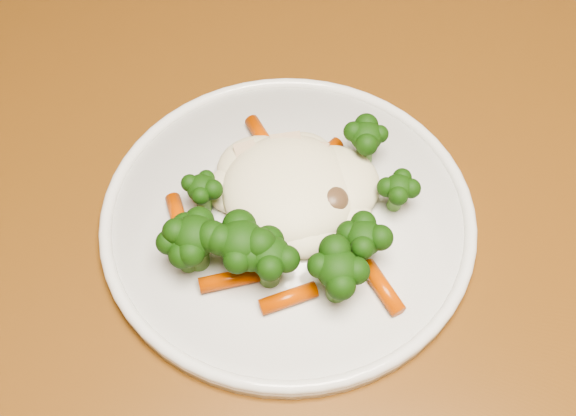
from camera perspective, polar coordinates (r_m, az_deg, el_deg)
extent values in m
cube|color=brown|center=(0.62, -4.85, 1.06)|extent=(1.47, 1.19, 0.04)
cube|color=brown|center=(1.35, -18.83, 11.16)|extent=(0.08, 0.08, 0.71)
cylinder|color=white|center=(0.57, 0.00, -0.80)|extent=(0.29, 0.29, 0.01)
ellipsoid|color=#FCF2CA|center=(0.55, 0.18, 2.21)|extent=(0.13, 0.11, 0.05)
ellipsoid|color=black|center=(0.52, -7.23, -3.01)|extent=(0.05, 0.05, 0.05)
ellipsoid|color=black|center=(0.51, -1.47, -4.52)|extent=(0.05, 0.05, 0.04)
ellipsoid|color=black|center=(0.51, 3.88, -5.55)|extent=(0.05, 0.05, 0.04)
ellipsoid|color=black|center=(0.53, 5.93, -3.02)|extent=(0.04, 0.04, 0.04)
ellipsoid|color=black|center=(0.56, 8.63, 1.05)|extent=(0.04, 0.04, 0.03)
ellipsoid|color=black|center=(0.59, 6.11, 4.97)|extent=(0.04, 0.04, 0.04)
ellipsoid|color=black|center=(0.56, -6.72, 0.96)|extent=(0.04, 0.04, 0.03)
ellipsoid|color=black|center=(0.53, -8.03, -3.33)|extent=(0.05, 0.05, 0.04)
ellipsoid|color=black|center=(0.52, -3.65, -3.57)|extent=(0.06, 0.06, 0.05)
cylinder|color=#CF4B04|center=(0.60, -1.92, 5.36)|extent=(0.04, 0.05, 0.01)
cylinder|color=#CF4B04|center=(0.59, 2.52, 3.89)|extent=(0.04, 0.04, 0.01)
cylinder|color=#CF4B04|center=(0.58, 4.95, 1.73)|extent=(0.04, 0.03, 0.01)
cylinder|color=#CF4B04|center=(0.56, -8.68, -0.72)|extent=(0.03, 0.04, 0.01)
cylinder|color=#CF4B04|center=(0.53, -4.41, -5.61)|extent=(0.05, 0.03, 0.01)
cylinder|color=#CF4B04|center=(0.52, 0.03, -7.13)|extent=(0.04, 0.03, 0.01)
cylinder|color=#CF4B04|center=(0.53, 7.48, -6.25)|extent=(0.03, 0.04, 0.01)
ellipsoid|color=brown|center=(0.56, 1.00, 1.68)|extent=(0.02, 0.02, 0.02)
ellipsoid|color=brown|center=(0.55, 3.44, 0.66)|extent=(0.03, 0.03, 0.02)
ellipsoid|color=brown|center=(0.55, -1.42, 0.86)|extent=(0.02, 0.02, 0.02)
cube|color=#CDAF89|center=(0.58, 0.00, 4.14)|extent=(0.02, 0.02, 0.01)
cube|color=#CDAF89|center=(0.58, 2.26, 4.45)|extent=(0.02, 0.02, 0.01)
cube|color=#CDAF89|center=(0.58, -3.36, 4.52)|extent=(0.02, 0.02, 0.01)
cube|color=#CDAF89|center=(0.58, -0.12, 4.93)|extent=(0.03, 0.02, 0.01)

